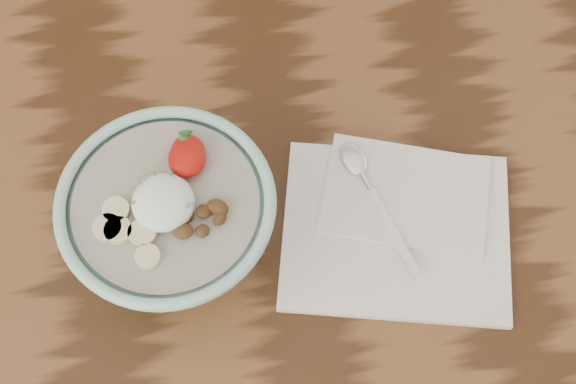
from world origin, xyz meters
TOP-DOWN VIEW (x-y plane):
  - table at (0.00, 0.00)cm, footprint 160.00×90.00cm
  - breakfast_bowl at (-12.10, -5.95)cm, footprint 21.06×21.06cm
  - napkin at (11.38, -7.33)cm, footprint 28.03×24.65cm
  - spoon at (8.59, -1.72)cm, footprint 6.31×16.66cm

SIDE VIEW (x-z plane):
  - table at x=0.00cm, z-range 28.20..103.20cm
  - napkin at x=11.38cm, z-range 74.88..76.36cm
  - spoon at x=8.59cm, z-range 76.41..77.29cm
  - breakfast_bowl at x=-12.10cm, z-range 75.06..89.18cm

